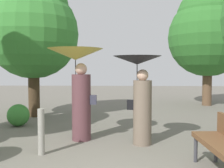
{
  "coord_description": "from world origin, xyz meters",
  "views": [
    {
      "loc": [
        0.21,
        -3.31,
        1.56
      ],
      "look_at": [
        0.0,
        2.83,
        1.19
      ],
      "focal_mm": 42.32,
      "sensor_mm": 36.0,
      "label": 1
    }
  ],
  "objects_px": {
    "tree_mid_left": "(33,26)",
    "path_marker_post": "(41,132)",
    "tree_near_right": "(208,31)",
    "person_left": "(78,76)",
    "person_right": "(140,88)"
  },
  "relations": [
    {
      "from": "tree_near_right",
      "to": "tree_mid_left",
      "type": "xyz_separation_m",
      "value": [
        -6.41,
        -2.77,
        -0.2
      ]
    },
    {
      "from": "person_left",
      "to": "person_right",
      "type": "height_order",
      "value": "person_left"
    },
    {
      "from": "tree_near_right",
      "to": "tree_mid_left",
      "type": "relative_size",
      "value": 1.09
    },
    {
      "from": "tree_near_right",
      "to": "tree_mid_left",
      "type": "bearing_deg",
      "value": -156.64
    },
    {
      "from": "tree_mid_left",
      "to": "path_marker_post",
      "type": "distance_m",
      "value": 4.7
    },
    {
      "from": "person_right",
      "to": "person_left",
      "type": "bearing_deg",
      "value": 82.3
    },
    {
      "from": "tree_mid_left",
      "to": "path_marker_post",
      "type": "bearing_deg",
      "value": -69.91
    },
    {
      "from": "person_right",
      "to": "tree_near_right",
      "type": "distance_m",
      "value": 6.91
    },
    {
      "from": "tree_mid_left",
      "to": "person_left",
      "type": "bearing_deg",
      "value": -55.46
    },
    {
      "from": "tree_near_right",
      "to": "path_marker_post",
      "type": "relative_size",
      "value": 5.92
    },
    {
      "from": "path_marker_post",
      "to": "tree_mid_left",
      "type": "bearing_deg",
      "value": 110.09
    },
    {
      "from": "person_right",
      "to": "tree_mid_left",
      "type": "distance_m",
      "value": 4.72
    },
    {
      "from": "path_marker_post",
      "to": "tree_near_right",
      "type": "bearing_deg",
      "value": 52.26
    },
    {
      "from": "tree_mid_left",
      "to": "path_marker_post",
      "type": "height_order",
      "value": "tree_mid_left"
    },
    {
      "from": "tree_mid_left",
      "to": "path_marker_post",
      "type": "xyz_separation_m",
      "value": [
        1.37,
        -3.74,
        -2.48
      ]
    }
  ]
}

